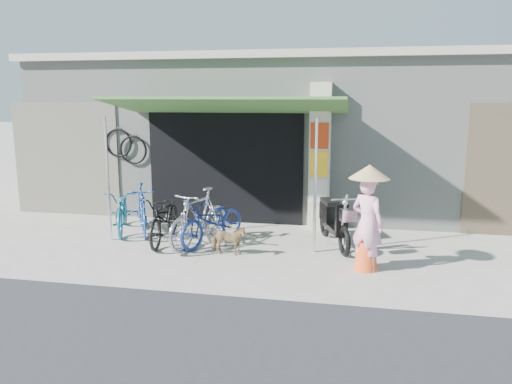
% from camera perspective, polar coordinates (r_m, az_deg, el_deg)
% --- Properties ---
extents(ground, '(80.00, 80.00, 0.00)m').
position_cam_1_polar(ground, '(8.41, 0.01, -8.03)').
color(ground, '#A7A397').
rests_on(ground, ground).
extents(bicycle_shop, '(12.30, 5.30, 3.66)m').
position_cam_1_polar(bicycle_shop, '(13.01, 4.39, 6.93)').
color(bicycle_shop, '#979D95').
rests_on(bicycle_shop, ground).
extents(shop_pillar, '(0.42, 0.44, 3.00)m').
position_cam_1_polar(shop_pillar, '(10.34, 7.30, 3.98)').
color(shop_pillar, beige).
rests_on(shop_pillar, ground).
extents(awning, '(4.60, 1.88, 2.72)m').
position_cam_1_polar(awning, '(9.74, -3.39, 9.62)').
color(awning, '#35622C').
rests_on(awning, ground).
extents(neighbour_left, '(2.60, 0.06, 2.60)m').
position_cam_1_polar(neighbour_left, '(12.36, -20.88, 3.55)').
color(neighbour_left, '#6B665B').
rests_on(neighbour_left, ground).
extents(bike_teal, '(1.18, 1.80, 0.89)m').
position_cam_1_polar(bike_teal, '(10.50, -14.99, -2.03)').
color(bike_teal, '#1D6C83').
rests_on(bike_teal, ground).
extents(bike_blue, '(1.16, 1.66, 0.98)m').
position_cam_1_polar(bike_blue, '(10.29, -12.90, -1.93)').
color(bike_blue, '#214698').
rests_on(bike_blue, ground).
extents(bike_black, '(0.78, 1.80, 0.92)m').
position_cam_1_polar(bike_black, '(9.58, -10.36, -2.98)').
color(bike_black, black).
rests_on(bike_black, ground).
extents(bike_silver, '(1.03, 1.85, 1.07)m').
position_cam_1_polar(bike_silver, '(9.21, -6.48, -2.95)').
color(bike_silver, '#B5B5BA').
rests_on(bike_silver, ground).
extents(bike_navy, '(1.24, 1.78, 0.89)m').
position_cam_1_polar(bike_navy, '(9.33, -4.92, -3.31)').
color(bike_navy, navy).
rests_on(bike_navy, ground).
extents(street_dog, '(0.65, 0.32, 0.53)m').
position_cam_1_polar(street_dog, '(8.70, -3.19, -5.54)').
color(street_dog, tan).
rests_on(street_dog, ground).
extents(moped, '(0.77, 1.74, 1.01)m').
position_cam_1_polar(moped, '(9.35, 8.86, -3.25)').
color(moped, black).
rests_on(moped, ground).
extents(nun, '(0.66, 0.64, 1.69)m').
position_cam_1_polar(nun, '(8.03, 12.64, -2.95)').
color(nun, '#F4A4C6').
rests_on(nun, ground).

